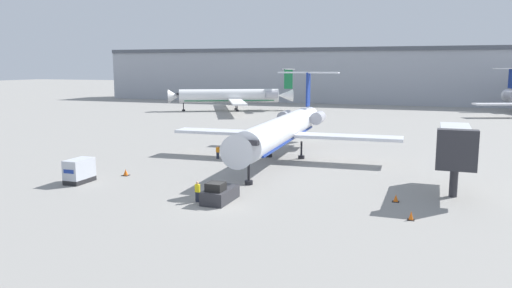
{
  "coord_description": "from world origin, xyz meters",
  "views": [
    {
      "loc": [
        16.37,
        -36.28,
        11.33
      ],
      "look_at": [
        0.0,
        9.11,
        3.73
      ],
      "focal_mm": 35.0,
      "sensor_mm": 36.0,
      "label": 1
    }
  ],
  "objects_px": {
    "worker_near_tug": "(197,191)",
    "worker_by_wing": "(218,152)",
    "traffic_cone_left": "(126,173)",
    "airplane_parked_far_left": "(233,96)",
    "traffic_cone_right": "(396,198)",
    "luggage_cart": "(79,171)",
    "jet_bridge": "(455,144)",
    "airplane_main": "(283,129)",
    "traffic_cone_mid": "(411,216)",
    "pushback_tug": "(220,194)"
  },
  "relations": [
    {
      "from": "worker_near_tug",
      "to": "worker_by_wing",
      "type": "xyz_separation_m",
      "value": [
        -6.49,
        18.62,
        -0.07
      ]
    },
    {
      "from": "traffic_cone_left",
      "to": "airplane_parked_far_left",
      "type": "bearing_deg",
      "value": 103.99
    },
    {
      "from": "traffic_cone_left",
      "to": "traffic_cone_right",
      "type": "xyz_separation_m",
      "value": [
        27.28,
        -0.94,
        -0.01
      ]
    },
    {
      "from": "luggage_cart",
      "to": "worker_by_wing",
      "type": "relative_size",
      "value": 1.84
    },
    {
      "from": "jet_bridge",
      "to": "worker_near_tug",
      "type": "bearing_deg",
      "value": -151.92
    },
    {
      "from": "traffic_cone_left",
      "to": "jet_bridge",
      "type": "distance_m",
      "value": 32.39
    },
    {
      "from": "airplane_main",
      "to": "traffic_cone_left",
      "type": "relative_size",
      "value": 48.04
    },
    {
      "from": "worker_near_tug",
      "to": "worker_by_wing",
      "type": "relative_size",
      "value": 1.07
    },
    {
      "from": "luggage_cart",
      "to": "traffic_cone_mid",
      "type": "height_order",
      "value": "luggage_cart"
    },
    {
      "from": "luggage_cart",
      "to": "airplane_parked_far_left",
      "type": "relative_size",
      "value": 0.08
    },
    {
      "from": "worker_by_wing",
      "to": "worker_near_tug",
      "type": "bearing_deg",
      "value": -70.77
    },
    {
      "from": "worker_by_wing",
      "to": "traffic_cone_right",
      "type": "bearing_deg",
      "value": -30.28
    },
    {
      "from": "luggage_cart",
      "to": "worker_near_tug",
      "type": "distance_m",
      "value": 14.21
    },
    {
      "from": "airplane_main",
      "to": "luggage_cart",
      "type": "height_order",
      "value": "airplane_main"
    },
    {
      "from": "airplane_parked_far_left",
      "to": "traffic_cone_right",
      "type": "bearing_deg",
      "value": -58.64
    },
    {
      "from": "airplane_parked_far_left",
      "to": "pushback_tug",
      "type": "bearing_deg",
      "value": -68.33
    },
    {
      "from": "pushback_tug",
      "to": "traffic_cone_mid",
      "type": "distance_m",
      "value": 15.43
    },
    {
      "from": "airplane_main",
      "to": "jet_bridge",
      "type": "relative_size",
      "value": 3.42
    },
    {
      "from": "pushback_tug",
      "to": "luggage_cart",
      "type": "xyz_separation_m",
      "value": [
        -15.71,
        1.63,
        0.5
      ]
    },
    {
      "from": "luggage_cart",
      "to": "traffic_cone_right",
      "type": "relative_size",
      "value": 4.72
    },
    {
      "from": "traffic_cone_left",
      "to": "luggage_cart",
      "type": "bearing_deg",
      "value": -119.76
    },
    {
      "from": "airplane_main",
      "to": "airplane_parked_far_left",
      "type": "distance_m",
      "value": 67.43
    },
    {
      "from": "pushback_tug",
      "to": "worker_by_wing",
      "type": "bearing_deg",
      "value": 114.67
    },
    {
      "from": "airplane_main",
      "to": "jet_bridge",
      "type": "distance_m",
      "value": 21.61
    },
    {
      "from": "pushback_tug",
      "to": "jet_bridge",
      "type": "bearing_deg",
      "value": 28.42
    },
    {
      "from": "traffic_cone_right",
      "to": "jet_bridge",
      "type": "bearing_deg",
      "value": 48.31
    },
    {
      "from": "luggage_cart",
      "to": "worker_by_wing",
      "type": "bearing_deg",
      "value": 65.15
    },
    {
      "from": "pushback_tug",
      "to": "airplane_parked_far_left",
      "type": "relative_size",
      "value": 0.11
    },
    {
      "from": "pushback_tug",
      "to": "jet_bridge",
      "type": "distance_m",
      "value": 21.41
    },
    {
      "from": "worker_near_tug",
      "to": "traffic_cone_left",
      "type": "bearing_deg",
      "value": 150.35
    },
    {
      "from": "pushback_tug",
      "to": "worker_by_wing",
      "type": "distance_m",
      "value": 19.65
    },
    {
      "from": "pushback_tug",
      "to": "traffic_cone_right",
      "type": "distance_m",
      "value": 14.81
    },
    {
      "from": "worker_by_wing",
      "to": "jet_bridge",
      "type": "relative_size",
      "value": 0.17
    },
    {
      "from": "airplane_parked_far_left",
      "to": "worker_by_wing",
      "type": "bearing_deg",
      "value": -69.22
    },
    {
      "from": "airplane_main",
      "to": "traffic_cone_right",
      "type": "relative_size",
      "value": 52.53
    },
    {
      "from": "pushback_tug",
      "to": "traffic_cone_mid",
      "type": "relative_size",
      "value": 5.8
    },
    {
      "from": "traffic_cone_right",
      "to": "worker_near_tug",
      "type": "bearing_deg",
      "value": -160.12
    },
    {
      "from": "traffic_cone_mid",
      "to": "airplane_parked_far_left",
      "type": "relative_size",
      "value": 0.02
    },
    {
      "from": "worker_by_wing",
      "to": "jet_bridge",
      "type": "height_order",
      "value": "jet_bridge"
    },
    {
      "from": "worker_near_tug",
      "to": "worker_by_wing",
      "type": "bearing_deg",
      "value": 109.23
    },
    {
      "from": "traffic_cone_left",
      "to": "airplane_parked_far_left",
      "type": "xyz_separation_m",
      "value": [
        -18.46,
        74.12,
        3.4
      ]
    },
    {
      "from": "airplane_main",
      "to": "luggage_cart",
      "type": "relative_size",
      "value": 11.13
    },
    {
      "from": "airplane_parked_far_left",
      "to": "traffic_cone_mid",
      "type": "bearing_deg",
      "value": -59.42
    },
    {
      "from": "jet_bridge",
      "to": "airplane_parked_far_left",
      "type": "bearing_deg",
      "value": 125.73
    },
    {
      "from": "worker_by_wing",
      "to": "traffic_cone_right",
      "type": "xyz_separation_m",
      "value": [
        22.17,
        -12.95,
        -0.55
      ]
    },
    {
      "from": "luggage_cart",
      "to": "traffic_cone_right",
      "type": "bearing_deg",
      "value": 6.29
    },
    {
      "from": "luggage_cart",
      "to": "traffic_cone_right",
      "type": "distance_m",
      "value": 29.88
    },
    {
      "from": "worker_near_tug",
      "to": "airplane_parked_far_left",
      "type": "relative_size",
      "value": 0.05
    },
    {
      "from": "pushback_tug",
      "to": "worker_near_tug",
      "type": "distance_m",
      "value": 1.89
    },
    {
      "from": "traffic_cone_left",
      "to": "pushback_tug",
      "type": "bearing_deg",
      "value": -23.69
    }
  ]
}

